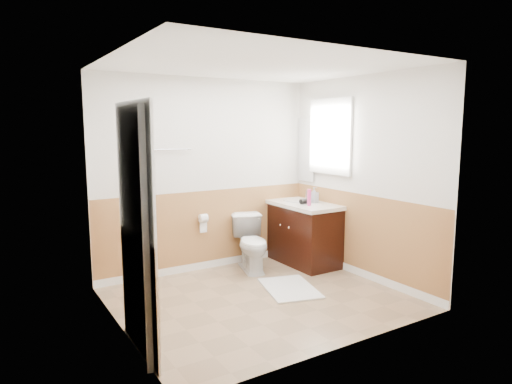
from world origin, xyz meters
TOP-DOWN VIEW (x-y plane):
  - floor at (0.00, 0.00)m, footprint 3.00×3.00m
  - ceiling at (0.00, 0.00)m, footprint 3.00×3.00m
  - wall_back at (0.00, 1.30)m, footprint 3.00×0.00m
  - wall_front at (0.00, -1.30)m, footprint 3.00×0.00m
  - wall_left at (-1.50, 0.00)m, footprint 0.00×3.00m
  - wall_right at (1.50, 0.00)m, footprint 0.00×3.00m
  - wainscot_back at (0.00, 1.29)m, footprint 3.00×0.00m
  - wainscot_front at (0.00, -1.29)m, footprint 3.00×0.00m
  - wainscot_left at (-1.49, 0.00)m, footprint 0.00×2.60m
  - wainscot_right at (1.49, 0.00)m, footprint 0.00×2.60m
  - toilet at (0.45, 0.91)m, footprint 0.58×0.79m
  - bath_mat at (0.45, 0.06)m, footprint 0.75×0.92m
  - vanity_cabinet at (1.21, 0.83)m, footprint 0.55×1.10m
  - vanity_knob_left at (0.91, 0.73)m, footprint 0.03×0.03m
  - vanity_knob_right at (0.91, 0.93)m, footprint 0.03×0.03m
  - countertop at (1.20, 0.83)m, footprint 0.60×1.15m
  - sink_basin at (1.21, 0.98)m, footprint 0.36×0.36m
  - faucet at (1.39, 0.98)m, footprint 0.02×0.02m
  - lotion_bottle at (1.11, 0.56)m, footprint 0.05×0.05m
  - soap_dispenser at (1.33, 0.73)m, footprint 0.11×0.11m
  - hair_dryer_body at (1.16, 0.72)m, footprint 0.14×0.07m
  - hair_dryer_handle at (1.13, 0.73)m, footprint 0.03×0.03m
  - mirror_panel at (1.48, 1.10)m, footprint 0.02×0.35m
  - window_frame at (1.47, 0.59)m, footprint 0.04×0.80m
  - window_glass at (1.49, 0.59)m, footprint 0.01×0.70m
  - door at (-1.40, -0.45)m, footprint 0.29×0.78m
  - door_frame at (-1.48, -0.45)m, footprint 0.02×0.92m
  - door_knob at (-1.34, -0.12)m, footprint 0.06×0.06m
  - towel_bar at (-0.55, 1.25)m, footprint 0.62×0.02m
  - tp_holder_bar at (-0.10, 1.23)m, footprint 0.14×0.02m
  - tp_roll at (-0.10, 1.23)m, footprint 0.10×0.11m
  - tp_sheet at (-0.10, 1.23)m, footprint 0.10×0.01m

SIDE VIEW (x-z plane):
  - floor at x=0.00m, z-range 0.00..0.00m
  - bath_mat at x=0.45m, z-range 0.00..0.02m
  - toilet at x=0.45m, z-range 0.00..0.72m
  - vanity_cabinet at x=1.21m, z-range 0.00..0.80m
  - wainscot_back at x=0.00m, z-range -1.00..2.00m
  - wainscot_front at x=0.00m, z-range -1.00..2.00m
  - wainscot_left at x=-1.49m, z-range -0.80..1.80m
  - wainscot_right at x=1.49m, z-range -0.80..1.80m
  - vanity_knob_left at x=0.91m, z-range 0.53..0.57m
  - vanity_knob_right at x=0.91m, z-range 0.53..0.57m
  - tp_sheet at x=-0.10m, z-range 0.51..0.67m
  - tp_holder_bar at x=-0.10m, z-range 0.69..0.71m
  - tp_roll at x=-0.10m, z-range 0.64..0.76m
  - countertop at x=1.20m, z-range 0.80..0.85m
  - hair_dryer_handle at x=1.13m, z-range 0.82..0.89m
  - sink_basin at x=1.21m, z-range 0.85..0.87m
  - hair_dryer_body at x=1.16m, z-range 0.85..0.92m
  - faucet at x=1.39m, z-range 0.85..0.99m
  - door_knob at x=-1.34m, z-range 0.92..0.98m
  - soap_dispenser at x=1.33m, z-range 0.85..1.06m
  - lotion_bottle at x=1.11m, z-range 0.85..1.07m
  - door at x=-1.40m, z-range 0.00..2.04m
  - door_frame at x=-1.48m, z-range -0.02..2.08m
  - wall_back at x=0.00m, z-range -0.25..2.75m
  - wall_front at x=0.00m, z-range -0.25..2.75m
  - wall_left at x=-1.50m, z-range -0.25..2.75m
  - wall_right at x=1.50m, z-range -0.25..2.75m
  - mirror_panel at x=1.48m, z-range 1.10..2.00m
  - towel_bar at x=-0.55m, z-range 1.59..1.61m
  - window_frame at x=1.47m, z-range 1.25..2.25m
  - window_glass at x=1.49m, z-range 1.30..2.20m
  - ceiling at x=0.00m, z-range 2.50..2.50m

